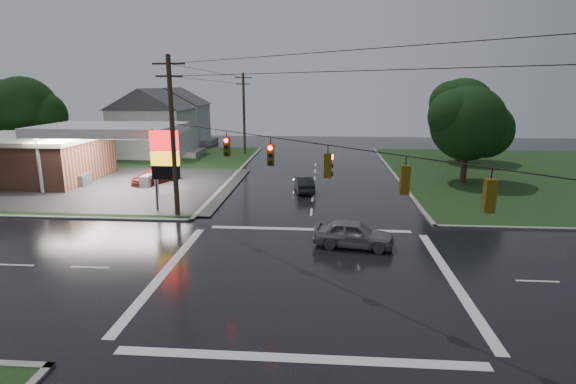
# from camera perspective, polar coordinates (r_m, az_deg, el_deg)

# --- Properties ---
(ground) EXTENTS (120.00, 120.00, 0.00)m
(ground) POSITION_cam_1_polar(r_m,az_deg,el_deg) (22.44, 2.27, -10.36)
(ground) COLOR black
(ground) RESTS_ON ground
(grass_nw) EXTENTS (36.00, 36.00, 0.08)m
(grass_nw) POSITION_cam_1_polar(r_m,az_deg,el_deg) (54.37, -25.16, 2.67)
(grass_nw) COLOR #183116
(grass_nw) RESTS_ON ground
(grass_ne) EXTENTS (36.00, 36.00, 0.08)m
(grass_ne) POSITION_cam_1_polar(r_m,az_deg,el_deg) (53.72, 32.39, 1.72)
(grass_ne) COLOR #183116
(grass_ne) RESTS_ON ground
(gas_station) EXTENTS (26.20, 18.00, 5.60)m
(gas_station) POSITION_cam_1_polar(r_m,az_deg,el_deg) (48.51, -28.71, 4.13)
(gas_station) COLOR #2D2D2D
(gas_station) RESTS_ON ground
(pylon_sign) EXTENTS (2.00, 0.35, 6.00)m
(pylon_sign) POSITION_cam_1_polar(r_m,az_deg,el_deg) (33.35, -15.35, 4.30)
(pylon_sign) COLOR #59595E
(pylon_sign) RESTS_ON ground
(utility_pole_nw) EXTENTS (2.20, 0.32, 11.00)m
(utility_pole_nw) POSITION_cam_1_polar(r_m,az_deg,el_deg) (31.86, -14.44, 7.05)
(utility_pole_nw) COLOR #382619
(utility_pole_nw) RESTS_ON ground
(utility_pole_n) EXTENTS (2.20, 0.32, 10.50)m
(utility_pole_n) POSITION_cam_1_polar(r_m,az_deg,el_deg) (59.49, -5.61, 9.99)
(utility_pole_n) COLOR #382619
(utility_pole_n) RESTS_ON ground
(traffic_signals) EXTENTS (26.87, 26.87, 1.47)m
(traffic_signals) POSITION_cam_1_polar(r_m,az_deg,el_deg) (20.66, 2.48, 6.28)
(traffic_signals) COLOR black
(traffic_signals) RESTS_ON ground
(house_near) EXTENTS (11.05, 8.48, 8.60)m
(house_near) POSITION_cam_1_polar(r_m,az_deg,el_deg) (60.68, -16.76, 8.55)
(house_near) COLOR silver
(house_near) RESTS_ON ground
(house_far) EXTENTS (11.05, 8.48, 8.60)m
(house_far) POSITION_cam_1_polar(r_m,az_deg,el_deg) (72.30, -14.11, 9.42)
(house_far) COLOR silver
(house_far) RESTS_ON ground
(tree_nw_behind) EXTENTS (8.93, 7.60, 10.00)m
(tree_nw_behind) POSITION_cam_1_polar(r_m,az_deg,el_deg) (61.24, -30.40, 8.99)
(tree_nw_behind) COLOR black
(tree_nw_behind) RESTS_ON ground
(tree_ne_near) EXTENTS (7.99, 6.80, 8.98)m
(tree_ne_near) POSITION_cam_1_polar(r_m,az_deg,el_deg) (44.72, 22.06, 8.04)
(tree_ne_near) COLOR black
(tree_ne_near) RESTS_ON ground
(tree_ne_far) EXTENTS (8.46, 7.20, 9.80)m
(tree_ne_far) POSITION_cam_1_polar(r_m,az_deg,el_deg) (57.01, 21.44, 9.70)
(tree_ne_far) COLOR black
(tree_ne_far) RESTS_ON ground
(car_north) EXTENTS (2.07, 4.34, 1.37)m
(car_north) POSITION_cam_1_polar(r_m,az_deg,el_deg) (38.87, 2.05, 1.05)
(car_north) COLOR black
(car_north) RESTS_ON ground
(car_crossing) EXTENTS (4.80, 2.58, 1.55)m
(car_crossing) POSITION_cam_1_polar(r_m,az_deg,el_deg) (26.00, 8.33, -5.25)
(car_crossing) COLOR slate
(car_crossing) RESTS_ON ground
(car_pump) EXTENTS (3.86, 5.44, 1.46)m
(car_pump) POSITION_cam_1_polar(r_m,az_deg,el_deg) (43.86, -16.50, 1.99)
(car_pump) COLOR #521712
(car_pump) RESTS_ON ground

